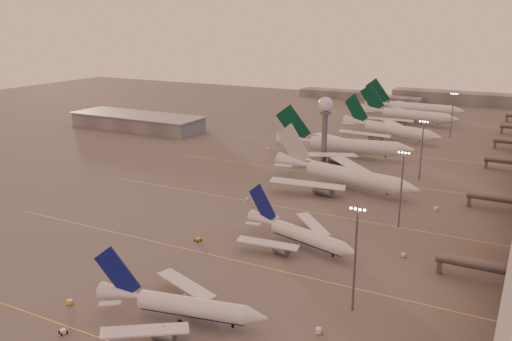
% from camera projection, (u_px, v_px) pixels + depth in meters
% --- Properties ---
extents(ground, '(700.00, 700.00, 0.00)m').
position_uv_depth(ground, '(148.00, 258.00, 148.03)').
color(ground, '#524F4F').
rests_on(ground, ground).
extents(taxiway_markings, '(180.00, 185.25, 0.02)m').
position_uv_depth(taxiway_markings, '(325.00, 213.00, 182.17)').
color(taxiway_markings, '#E7DE51').
rests_on(taxiway_markings, ground).
extents(hangar, '(82.00, 27.00, 8.50)m').
position_uv_depth(hangar, '(137.00, 121.00, 319.92)').
color(hangar, slate).
rests_on(hangar, ground).
extents(radar_tower, '(6.40, 6.40, 31.10)m').
position_uv_depth(radar_tower, '(325.00, 116.00, 242.15)').
color(radar_tower, '#595B60').
rests_on(radar_tower, ground).
extents(mast_a, '(3.60, 0.56, 25.00)m').
position_uv_depth(mast_a, '(355.00, 254.00, 118.20)').
color(mast_a, '#595B60').
rests_on(mast_a, ground).
extents(mast_b, '(3.60, 0.56, 25.00)m').
position_uv_depth(mast_b, '(401.00, 185.00, 166.34)').
color(mast_b, '#595B60').
rests_on(mast_b, ground).
extents(mast_c, '(3.60, 0.56, 25.00)m').
position_uv_depth(mast_c, '(422.00, 147.00, 215.37)').
color(mast_c, '#595B60').
rests_on(mast_c, ground).
extents(mast_d, '(3.60, 0.56, 25.00)m').
position_uv_depth(mast_d, '(452.00, 113.00, 292.82)').
color(mast_d, '#595B60').
rests_on(mast_d, ground).
extents(distant_horizon, '(165.00, 37.50, 9.00)m').
position_uv_depth(distant_horizon, '(416.00, 97.00, 422.37)').
color(distant_horizon, slate).
rests_on(distant_horizon, ground).
extents(narrowbody_near, '(39.50, 31.23, 15.58)m').
position_uv_depth(narrowbody_near, '(180.00, 308.00, 116.56)').
color(narrowbody_near, silver).
rests_on(narrowbody_near, ground).
extents(narrowbody_mid, '(38.63, 30.38, 15.49)m').
position_uv_depth(narrowbody_mid, '(300.00, 236.00, 154.78)').
color(narrowbody_mid, silver).
rests_on(narrowbody_mid, ground).
extents(widebody_white, '(62.38, 49.44, 22.28)m').
position_uv_depth(widebody_white, '(343.00, 178.00, 208.10)').
color(widebody_white, silver).
rests_on(widebody_white, ground).
extents(greentail_a, '(65.21, 52.28, 23.81)m').
position_uv_depth(greentail_a, '(344.00, 148.00, 254.22)').
color(greentail_a, silver).
rests_on(greentail_a, ground).
extents(greentail_b, '(58.79, 46.67, 22.25)m').
position_uv_depth(greentail_b, '(390.00, 132.00, 292.30)').
color(greentail_b, silver).
rests_on(greentail_b, ground).
extents(greentail_c, '(63.45, 50.97, 23.09)m').
position_uv_depth(greentail_c, '(408.00, 117.00, 334.66)').
color(greentail_c, silver).
rests_on(greentail_c, ground).
extents(greentail_d, '(66.20, 53.42, 24.04)m').
position_uv_depth(greentail_d, '(413.00, 110.00, 359.50)').
color(greentail_d, silver).
rests_on(greentail_d, ground).
extents(gsv_truck_a, '(5.94, 5.79, 2.47)m').
position_uv_depth(gsv_truck_a, '(71.00, 300.00, 123.83)').
color(gsv_truck_a, yellow).
rests_on(gsv_truck_a, ground).
extents(gsv_tug_near, '(3.01, 3.81, 0.95)m').
position_uv_depth(gsv_tug_near, '(63.00, 332.00, 112.56)').
color(gsv_tug_near, silver).
rests_on(gsv_tug_near, ground).
extents(gsv_catering_a, '(5.97, 3.80, 4.53)m').
position_uv_depth(gsv_catering_a, '(320.00, 324.00, 112.26)').
color(gsv_catering_a, silver).
rests_on(gsv_catering_a, ground).
extents(gsv_tug_mid, '(4.09, 3.17, 1.03)m').
position_uv_depth(gsv_tug_mid, '(198.00, 240.00, 159.00)').
color(gsv_tug_mid, yellow).
rests_on(gsv_tug_mid, ground).
extents(gsv_truck_b, '(5.44, 2.35, 2.14)m').
position_uv_depth(gsv_truck_b, '(405.00, 254.00, 148.42)').
color(gsv_truck_b, silver).
rests_on(gsv_truck_b, ground).
extents(gsv_truck_c, '(5.04, 3.44, 1.92)m').
position_uv_depth(gsv_truck_c, '(248.00, 198.00, 194.81)').
color(gsv_truck_c, silver).
rests_on(gsv_truck_c, ground).
extents(gsv_catering_b, '(6.02, 3.83, 4.57)m').
position_uv_depth(gsv_catering_b, '(437.00, 204.00, 183.97)').
color(gsv_catering_b, silver).
rests_on(gsv_catering_b, ground).
extents(gsv_tug_far, '(3.51, 3.97, 0.97)m').
position_uv_depth(gsv_tug_far, '(339.00, 180.00, 217.72)').
color(gsv_tug_far, silver).
rests_on(gsv_tug_far, ground).
extents(gsv_truck_d, '(2.26, 5.08, 1.99)m').
position_uv_depth(gsv_truck_d, '(268.00, 148.00, 269.16)').
color(gsv_truck_d, silver).
rests_on(gsv_truck_d, ground).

